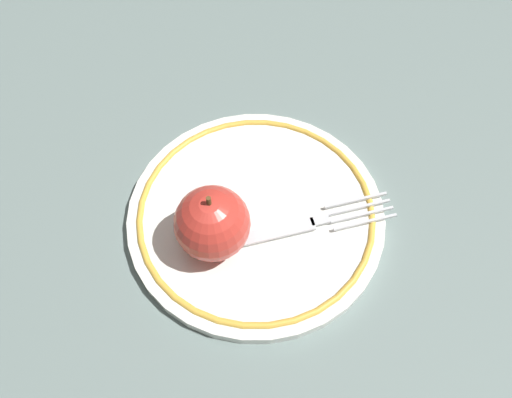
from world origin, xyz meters
name	(u,v)px	position (x,y,z in m)	size (l,w,h in m)	color
ground_plane	(265,236)	(0.00, 0.00, 0.00)	(2.00, 2.00, 0.00)	slate
plate	(256,214)	(0.02, 0.01, 0.01)	(0.24, 0.24, 0.01)	white
apple_red_whole	(212,223)	(-0.02, 0.04, 0.05)	(0.06, 0.06, 0.07)	red
fork	(296,226)	(0.01, -0.03, 0.02)	(0.11, 0.16, 0.00)	silver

